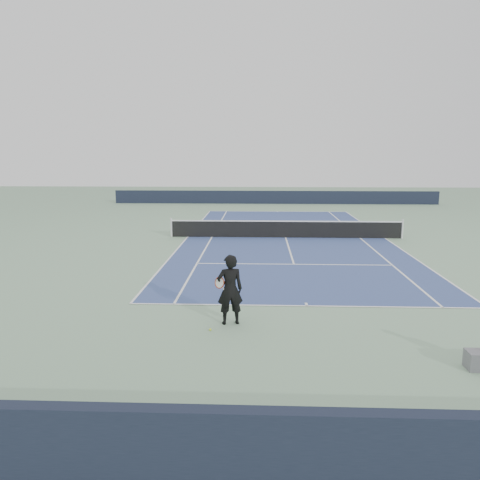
{
  "coord_description": "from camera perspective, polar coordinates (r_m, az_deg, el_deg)",
  "views": [
    {
      "loc": [
        -1.49,
        -25.69,
        4.62
      ],
      "look_at": [
        -2.27,
        -6.73,
        1.1
      ],
      "focal_mm": 35.0,
      "sensor_mm": 36.0,
      "label": 1
    }
  ],
  "objects": [
    {
      "name": "tennis_net",
      "position": [
        26.06,
        5.6,
        1.37
      ],
      "size": [
        12.9,
        0.1,
        1.07
      ],
      "color": "silver",
      "rests_on": "ground"
    },
    {
      "name": "windscreen_near",
      "position": [
        7.22,
        15.17,
        -23.75
      ],
      "size": [
        30.0,
        0.25,
        1.2
      ],
      "primitive_type": "cube",
      "color": "black",
      "rests_on": "ground"
    },
    {
      "name": "tennis_player",
      "position": [
        12.8,
        -1.24,
        -6.05
      ],
      "size": [
        0.87,
        0.68,
        1.95
      ],
      "color": "black",
      "rests_on": "ground"
    },
    {
      "name": "windscreen_far",
      "position": [
        43.79,
        4.3,
        5.21
      ],
      "size": [
        30.0,
        0.25,
        1.2
      ],
      "primitive_type": "cube",
      "color": "black",
      "rests_on": "ground"
    },
    {
      "name": "ground",
      "position": [
        26.15,
        5.58,
        0.28
      ],
      "size": [
        80.0,
        80.0,
        0.0
      ],
      "primitive_type": "plane",
      "color": "gray"
    },
    {
      "name": "tennis_ball",
      "position": [
        12.62,
        -3.64,
        -10.84
      ],
      "size": [
        0.07,
        0.07,
        0.07
      ],
      "primitive_type": "sphere",
      "color": "#C5DA2C",
      "rests_on": "ground"
    },
    {
      "name": "court_surface",
      "position": [
        26.15,
        5.58,
        0.29
      ],
      "size": [
        10.97,
        23.77,
        0.01
      ],
      "primitive_type": "cube",
      "color": "#34467B",
      "rests_on": "ground"
    }
  ]
}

